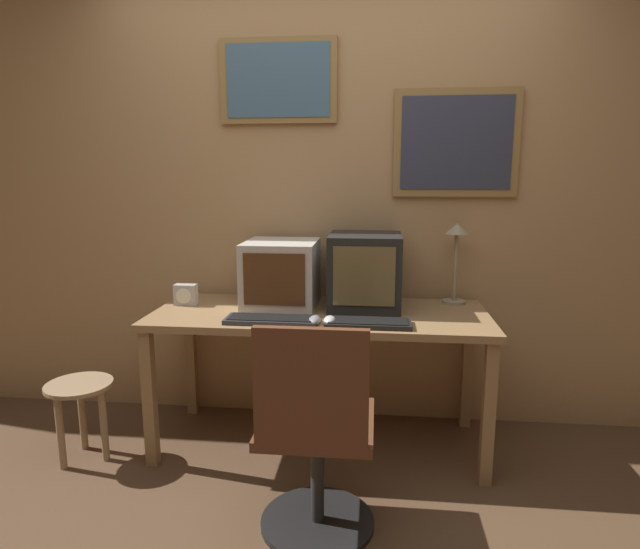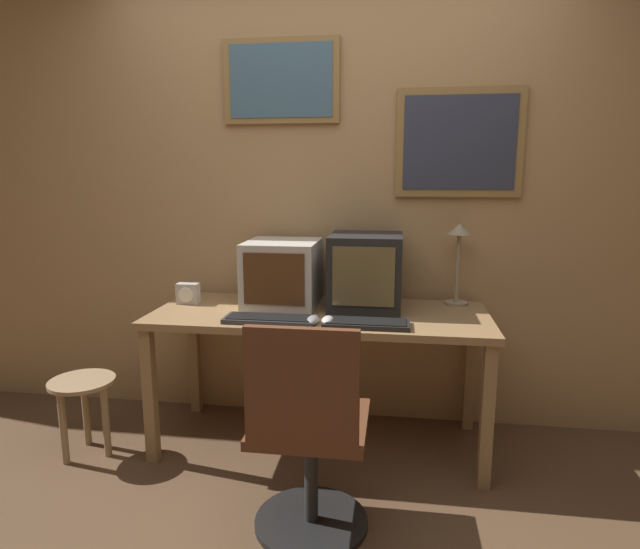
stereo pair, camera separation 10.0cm
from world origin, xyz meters
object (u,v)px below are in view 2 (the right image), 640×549
(monitor_left, at_px, (283,273))
(keyboard_main, at_px, (270,319))
(monitor_right, at_px, (366,271))
(mouse_far_corner, at_px, (313,320))
(office_chair, at_px, (309,444))
(side_stool, at_px, (83,397))
(keyboard_side, at_px, (366,323))
(desk_clock, at_px, (188,294))
(desk_lamp, at_px, (459,248))
(mouse_near_keyboard, at_px, (328,320))

(monitor_left, relative_size, keyboard_main, 0.95)
(monitor_right, bearing_deg, mouse_far_corner, -122.19)
(keyboard_main, bearing_deg, monitor_right, 38.70)
(mouse_far_corner, relative_size, office_chair, 0.13)
(keyboard_main, relative_size, mouse_far_corner, 3.77)
(office_chair, bearing_deg, monitor_left, 108.19)
(office_chair, bearing_deg, monitor_right, 79.33)
(mouse_far_corner, relative_size, side_stool, 0.29)
(monitor_right, relative_size, office_chair, 0.44)
(keyboard_side, xyz_separation_m, desk_clock, (-0.99, 0.29, 0.04))
(mouse_far_corner, relative_size, desk_clock, 0.99)
(keyboard_side, xyz_separation_m, mouse_far_corner, (-0.25, -0.00, 0.01))
(desk_lamp, bearing_deg, side_stool, -164.00)
(keyboard_main, bearing_deg, keyboard_side, -0.91)
(mouse_far_corner, bearing_deg, desk_lamp, 34.46)
(desk_clock, bearing_deg, desk_lamp, 7.53)
(mouse_near_keyboard, bearing_deg, monitor_left, 129.71)
(mouse_near_keyboard, height_order, mouse_far_corner, same)
(side_stool, bearing_deg, desk_clock, 38.41)
(desk_clock, bearing_deg, mouse_far_corner, -21.92)
(mouse_near_keyboard, bearing_deg, keyboard_side, -0.24)
(monitor_left, relative_size, desk_lamp, 0.95)
(mouse_near_keyboard, height_order, desk_lamp, desk_lamp)
(monitor_left, height_order, mouse_near_keyboard, monitor_left)
(mouse_near_keyboard, height_order, side_stool, mouse_near_keyboard)
(keyboard_main, distance_m, mouse_far_corner, 0.21)
(monitor_left, xyz_separation_m, keyboard_main, (0.01, -0.34, -0.16))
(side_stool, bearing_deg, desk_lamp, 16.00)
(monitor_left, relative_size, mouse_far_corner, 3.59)
(mouse_far_corner, height_order, desk_lamp, desk_lamp)
(monitor_left, bearing_deg, keyboard_side, -36.67)
(desk_clock, height_order, desk_lamp, desk_lamp)
(keyboard_side, bearing_deg, desk_lamp, 46.67)
(mouse_near_keyboard, bearing_deg, desk_clock, 159.99)
(monitor_right, bearing_deg, side_stool, -163.63)
(monitor_left, height_order, desk_clock, monitor_left)
(monitor_left, distance_m, mouse_far_corner, 0.44)
(monitor_left, distance_m, desk_clock, 0.53)
(keyboard_main, height_order, mouse_near_keyboard, mouse_near_keyboard)
(office_chair, bearing_deg, side_stool, 159.90)
(monitor_right, height_order, mouse_far_corner, monitor_right)
(mouse_near_keyboard, height_order, desk_clock, desk_clock)
(mouse_near_keyboard, distance_m, office_chair, 0.62)
(desk_clock, distance_m, side_stool, 0.74)
(desk_clock, bearing_deg, keyboard_main, -28.67)
(monitor_left, bearing_deg, mouse_far_corner, -58.03)
(keyboard_side, bearing_deg, mouse_near_keyboard, 179.76)
(monitor_right, relative_size, keyboard_main, 0.91)
(monitor_left, height_order, keyboard_main, monitor_left)
(monitor_left, relative_size, desk_clock, 3.56)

